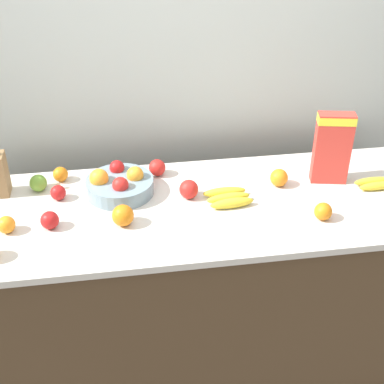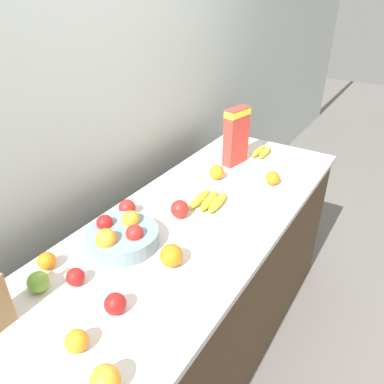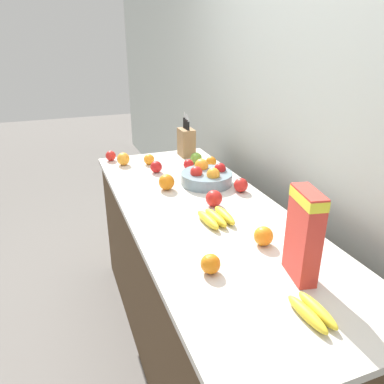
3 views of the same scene
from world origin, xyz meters
name	(u,v)px [view 1 (image 1 of 3)]	position (x,y,z in m)	size (l,w,h in m)	color
ground_plane	(199,348)	(0.00, 0.00, 0.00)	(14.00, 14.00, 0.00)	slate
wall_back	(181,66)	(0.00, 0.59, 1.30)	(9.00, 0.06, 2.60)	silver
counter	(199,283)	(0.00, 0.00, 0.45)	(2.05, 0.76, 0.89)	#4C3823
cereal_box	(333,146)	(0.61, 0.11, 1.07)	(0.17, 0.10, 0.33)	red
fruit_bowl	(119,184)	(-0.34, 0.15, 0.94)	(0.30, 0.30, 0.12)	gray
banana_bunch_left	(228,197)	(0.12, 0.00, 0.92)	(0.21, 0.14, 0.04)	yellow
banana_bunch_right	(376,183)	(0.80, 0.02, 0.91)	(0.19, 0.08, 0.04)	yellow
apple_rightmost	(58,193)	(-0.60, 0.13, 0.93)	(0.07, 0.07, 0.07)	red
apple_rear	(50,220)	(-0.62, -0.08, 0.93)	(0.07, 0.07, 0.07)	red
apple_middle	(38,183)	(-0.69, 0.22, 0.93)	(0.08, 0.08, 0.08)	#6B9E33
apple_by_knife_block	(157,168)	(-0.16, 0.27, 0.93)	(0.08, 0.08, 0.08)	red
apple_leftmost	(189,189)	(-0.04, 0.06, 0.94)	(0.08, 0.08, 0.08)	red
orange_front_right	(6,225)	(-0.79, -0.08, 0.93)	(0.07, 0.07, 0.07)	orange
orange_front_center	(61,174)	(-0.60, 0.29, 0.93)	(0.07, 0.07, 0.07)	orange
orange_by_cereal	(279,178)	(0.37, 0.10, 0.93)	(0.08, 0.08, 0.08)	orange
orange_near_bowl	(323,211)	(0.48, -0.18, 0.93)	(0.07, 0.07, 0.07)	orange
orange_mid_left	(123,215)	(-0.33, -0.10, 0.94)	(0.09, 0.09, 0.09)	orange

